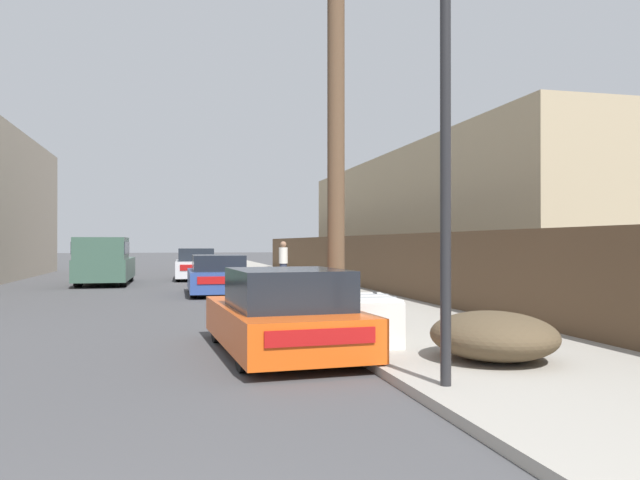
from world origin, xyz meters
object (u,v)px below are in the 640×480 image
brush_pile (493,336)px  car_parked_mid (218,276)px  street_lamp (446,140)px  parked_sports_car_red (283,315)px  pedestrian (283,262)px  utility_pole (336,133)px  car_parked_far (196,265)px  discarded_fridge (370,319)px  pickup_truck (104,261)px

brush_pile → car_parked_mid: bearing=101.8°
street_lamp → parked_sports_car_red: bearing=112.9°
car_parked_mid → pedestrian: pedestrian is taller
brush_pile → pedestrian: (-0.01, 16.08, 0.51)m
car_parked_mid → street_lamp: size_ratio=0.86×
car_parked_mid → utility_pole: bearing=-79.9°
car_parked_far → parked_sports_car_red: bearing=-87.2°
discarded_fridge → brush_pile: 2.15m
parked_sports_car_red → pickup_truck: pickup_truck is taller
car_parked_mid → pickup_truck: size_ratio=0.74×
parked_sports_car_red → brush_pile: (2.56, -1.77, -0.15)m
car_parked_mid → brush_pile: bearing=-77.9°
utility_pole → street_lamp: size_ratio=1.53×
utility_pole → brush_pile: (1.16, -3.90, -3.35)m
car_parked_mid → car_parked_far: 8.67m
discarded_fridge → utility_pole: (-0.00, 2.08, 3.32)m
parked_sports_car_red → street_lamp: street_lamp is taller
discarded_fridge → pedestrian: bearing=90.8°
car_parked_far → street_lamp: size_ratio=0.95×
pickup_truck → pedestrian: (6.83, -2.67, 0.01)m
car_parked_far → brush_pile: size_ratio=2.38×
car_parked_mid → utility_pole: utility_pole is taller
brush_pile → parked_sports_car_red: bearing=145.3°
discarded_fridge → street_lamp: (-0.13, -3.08, 2.36)m
parked_sports_car_red → pedestrian: 14.53m
street_lamp → brush_pile: street_lamp is taller
car_parked_far → utility_pole: 18.23m
parked_sports_car_red → car_parked_far: 19.99m
utility_pole → brush_pile: utility_pole is taller
car_parked_far → pedestrian: bearing=-60.2°
car_parked_mid → street_lamp: (1.45, -14.36, 2.23)m
car_parked_far → street_lamp: street_lamp is taller
car_parked_far → utility_pole: size_ratio=0.62×
utility_pole → pedestrian: (1.14, 12.18, -2.84)m
street_lamp → car_parked_mid: bearing=95.8°
pickup_truck → street_lamp: street_lamp is taller
pickup_truck → street_lamp: (5.56, -20.01, 1.89)m
pickup_truck → brush_pile: size_ratio=2.90×
pedestrian → pickup_truck: bearing=158.7°
brush_pile → pickup_truck: bearing=110.0°
car_parked_far → car_parked_mid: bearing=-86.3°
brush_pile → car_parked_far: bearing=98.1°
parked_sports_car_red → brush_pile: parked_sports_car_red is taller
street_lamp → pedestrian: 17.49m
utility_pole → brush_pile: size_ratio=3.83×
discarded_fridge → car_parked_mid: size_ratio=0.41×
car_parked_far → pedestrian: size_ratio=2.71×
street_lamp → pedestrian: (1.27, 17.34, -1.88)m
discarded_fridge → brush_pile: size_ratio=0.88×
parked_sports_car_red → utility_pole: 4.10m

